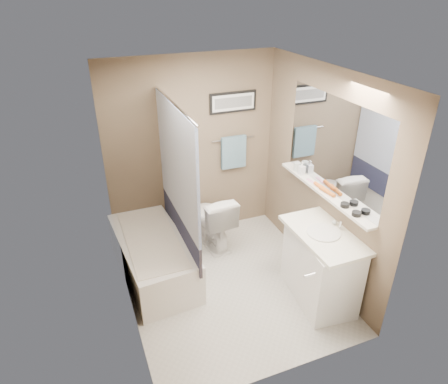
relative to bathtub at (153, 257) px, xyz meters
name	(u,v)px	position (x,y,z in m)	size (l,w,h in m)	color
ground	(229,285)	(0.75, -0.52, -0.25)	(2.50, 2.50, 0.00)	beige
ceiling	(230,76)	(0.75, -0.52, 2.13)	(2.20, 2.50, 0.04)	silver
wall_back	(193,152)	(0.75, 0.71, 0.95)	(2.20, 0.04, 2.40)	brown
wall_front	(290,265)	(0.75, -1.75, 0.95)	(2.20, 0.04, 2.40)	brown
wall_left	(122,214)	(-0.33, -0.52, 0.95)	(0.04, 2.50, 2.40)	brown
wall_right	(320,177)	(1.83, -0.52, 0.95)	(0.04, 2.50, 2.40)	brown
tile_surround	(116,208)	(-0.34, -0.02, 0.75)	(0.02, 1.55, 2.00)	tan
curtain_rod	(173,103)	(0.35, -0.02, 1.80)	(0.02, 0.02, 1.55)	silver
curtain_upper	(177,163)	(0.35, -0.02, 1.15)	(0.03, 1.45, 1.28)	white
curtain_lower	(181,228)	(0.35, -0.02, 0.33)	(0.03, 1.45, 0.36)	#2A2D4E
mirror	(333,146)	(1.84, -0.67, 1.37)	(0.02, 1.60, 1.00)	silver
shelf	(323,192)	(1.79, -0.67, 0.85)	(0.12, 1.60, 0.03)	silver
towel_bar	(233,139)	(1.30, 0.69, 1.05)	(0.02, 0.02, 0.60)	silver
towel	(234,152)	(1.30, 0.67, 0.87)	(0.34, 0.05, 0.44)	#86B3C4
art_frame	(233,102)	(1.30, 0.71, 1.53)	(0.62, 0.03, 0.26)	black
art_mat	(233,102)	(1.30, 0.69, 1.53)	(0.56, 0.00, 0.20)	white
art_image	(234,102)	(1.30, 0.69, 1.53)	(0.50, 0.00, 0.13)	#595959
door	(347,270)	(1.30, -1.77, 0.75)	(0.80, 0.02, 2.00)	silver
door_handle	(310,275)	(0.97, -1.71, 0.75)	(0.02, 0.02, 0.10)	silver
bathtub	(153,257)	(0.00, 0.00, 0.00)	(0.70, 1.50, 0.50)	white
tub_rim	(151,239)	(0.00, 0.00, 0.25)	(0.56, 1.36, 0.02)	white
toilet	(212,219)	(0.86, 0.32, 0.13)	(0.42, 0.74, 0.76)	white
vanity	(320,267)	(1.60, -1.04, 0.15)	(0.50, 0.90, 0.80)	white
countertop	(324,235)	(1.59, -1.04, 0.57)	(0.54, 0.96, 0.04)	white
sink_basin	(324,233)	(1.58, -1.04, 0.60)	(0.34, 0.34, 0.01)	silver
faucet_spout	(340,225)	(1.78, -1.04, 0.64)	(0.02, 0.02, 0.10)	silver
faucet_knob	(334,222)	(1.78, -0.94, 0.62)	(0.05, 0.05, 0.05)	silver
candle_bowl_near	(356,214)	(1.79, -1.23, 0.89)	(0.09, 0.09, 0.04)	black
candle_bowl_far	(345,205)	(1.79, -1.05, 0.89)	(0.09, 0.09, 0.04)	black
hair_brush_front	(327,192)	(1.79, -0.75, 0.89)	(0.04, 0.04, 0.22)	#C05C1B
hair_brush_back	(321,187)	(1.79, -0.63, 0.89)	(0.04, 0.04, 0.22)	orange
pink_comb	(312,181)	(1.79, -0.45, 0.87)	(0.03, 0.16, 0.01)	pink
glass_jar	(297,167)	(1.79, -0.12, 0.92)	(0.08, 0.08, 0.10)	silver
soap_bottle	(302,168)	(1.79, -0.22, 0.94)	(0.07, 0.07, 0.15)	#999999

